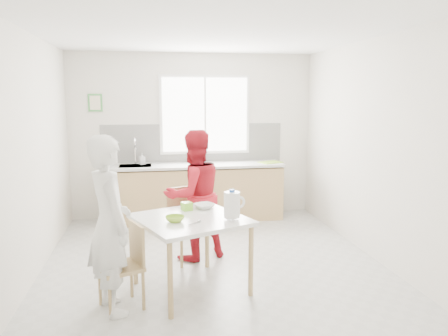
{
  "coord_description": "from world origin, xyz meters",
  "views": [
    {
      "loc": [
        -0.72,
        -4.99,
        1.99
      ],
      "look_at": [
        0.17,
        0.2,
        1.13
      ],
      "focal_mm": 35.0,
      "sensor_mm": 36.0,
      "label": 1
    }
  ],
  "objects_px": {
    "chair_far": "(185,220)",
    "bowl_green": "(175,219)",
    "wine_bottle_a": "(198,153)",
    "chair_left": "(127,262)",
    "dining_table": "(191,225)",
    "wine_bottle_b": "(203,154)",
    "person_white": "(110,225)",
    "milk_jug": "(232,204)",
    "bowl_white": "(204,206)",
    "person_red": "(194,195)"
  },
  "relations": [
    {
      "from": "dining_table",
      "to": "bowl_green",
      "type": "height_order",
      "value": "bowl_green"
    },
    {
      "from": "chair_left",
      "to": "wine_bottle_b",
      "type": "distance_m",
      "value": 3.21
    },
    {
      "from": "chair_left",
      "to": "chair_far",
      "type": "xyz_separation_m",
      "value": [
        0.65,
        1.15,
        0.05
      ]
    },
    {
      "from": "chair_left",
      "to": "person_red",
      "type": "bearing_deg",
      "value": 124.62
    },
    {
      "from": "bowl_green",
      "to": "chair_left",
      "type": "bearing_deg",
      "value": -163.6
    },
    {
      "from": "person_white",
      "to": "bowl_green",
      "type": "xyz_separation_m",
      "value": [
        0.61,
        0.19,
        -0.03
      ]
    },
    {
      "from": "bowl_white",
      "to": "person_red",
      "type": "bearing_deg",
      "value": 95.47
    },
    {
      "from": "person_white",
      "to": "dining_table",
      "type": "bearing_deg",
      "value": -90.0
    },
    {
      "from": "dining_table",
      "to": "bowl_green",
      "type": "relative_size",
      "value": 7.09
    },
    {
      "from": "wine_bottle_a",
      "to": "milk_jug",
      "type": "bearing_deg",
      "value": -89.84
    },
    {
      "from": "chair_far",
      "to": "person_red",
      "type": "bearing_deg",
      "value": -10.35
    },
    {
      "from": "chair_left",
      "to": "person_red",
      "type": "height_order",
      "value": "person_red"
    },
    {
      "from": "bowl_white",
      "to": "chair_far",
      "type": "bearing_deg",
      "value": 107.2
    },
    {
      "from": "chair_left",
      "to": "chair_far",
      "type": "bearing_deg",
      "value": 128.19
    },
    {
      "from": "person_white",
      "to": "milk_jug",
      "type": "distance_m",
      "value": 1.2
    },
    {
      "from": "person_red",
      "to": "bowl_green",
      "type": "xyz_separation_m",
      "value": [
        -0.29,
        -1.04,
        0.0
      ]
    },
    {
      "from": "dining_table",
      "to": "wine_bottle_a",
      "type": "bearing_deg",
      "value": 81.93
    },
    {
      "from": "person_red",
      "to": "milk_jug",
      "type": "relative_size",
      "value": 5.59
    },
    {
      "from": "dining_table",
      "to": "person_white",
      "type": "bearing_deg",
      "value": -157.76
    },
    {
      "from": "chair_far",
      "to": "bowl_green",
      "type": "bearing_deg",
      "value": -122.37
    },
    {
      "from": "chair_left",
      "to": "wine_bottle_a",
      "type": "height_order",
      "value": "wine_bottle_a"
    },
    {
      "from": "bowl_green",
      "to": "milk_jug",
      "type": "distance_m",
      "value": 0.59
    },
    {
      "from": "milk_jug",
      "to": "bowl_green",
      "type": "bearing_deg",
      "value": 156.15
    },
    {
      "from": "wine_bottle_a",
      "to": "person_red",
      "type": "bearing_deg",
      "value": -98.09
    },
    {
      "from": "chair_far",
      "to": "person_white",
      "type": "relative_size",
      "value": 0.54
    },
    {
      "from": "person_white",
      "to": "bowl_green",
      "type": "distance_m",
      "value": 0.64
    },
    {
      "from": "chair_far",
      "to": "person_white",
      "type": "bearing_deg",
      "value": -145.43
    },
    {
      "from": "bowl_green",
      "to": "milk_jug",
      "type": "height_order",
      "value": "milk_jug"
    },
    {
      "from": "dining_table",
      "to": "bowl_green",
      "type": "distance_m",
      "value": 0.23
    },
    {
      "from": "milk_jug",
      "to": "wine_bottle_a",
      "type": "xyz_separation_m",
      "value": [
        -0.01,
        2.95,
        0.15
      ]
    },
    {
      "from": "bowl_green",
      "to": "wine_bottle_b",
      "type": "bearing_deg",
      "value": 77.54
    },
    {
      "from": "person_white",
      "to": "wine_bottle_a",
      "type": "distance_m",
      "value": 3.35
    },
    {
      "from": "chair_far",
      "to": "bowl_green",
      "type": "distance_m",
      "value": 1.07
    },
    {
      "from": "dining_table",
      "to": "person_white",
      "type": "height_order",
      "value": "person_white"
    },
    {
      "from": "dining_table",
      "to": "wine_bottle_a",
      "type": "distance_m",
      "value": 2.86
    },
    {
      "from": "dining_table",
      "to": "wine_bottle_b",
      "type": "bearing_deg",
      "value": 80.39
    },
    {
      "from": "chair_left",
      "to": "dining_table",
      "type": "bearing_deg",
      "value": 90.0
    },
    {
      "from": "dining_table",
      "to": "chair_far",
      "type": "relative_size",
      "value": 1.47
    },
    {
      "from": "bowl_white",
      "to": "dining_table",
      "type": "bearing_deg",
      "value": -117.96
    },
    {
      "from": "wine_bottle_a",
      "to": "chair_left",
      "type": "bearing_deg",
      "value": -108.65
    },
    {
      "from": "wine_bottle_a",
      "to": "bowl_white",
      "type": "bearing_deg",
      "value": -94.99
    },
    {
      "from": "person_white",
      "to": "milk_jug",
      "type": "height_order",
      "value": "person_white"
    },
    {
      "from": "dining_table",
      "to": "bowl_green",
      "type": "bearing_deg",
      "value": -143.73
    },
    {
      "from": "dining_table",
      "to": "wine_bottle_b",
      "type": "distance_m",
      "value": 2.75
    },
    {
      "from": "wine_bottle_a",
      "to": "bowl_green",
      "type": "bearing_deg",
      "value": -100.9
    },
    {
      "from": "person_red",
      "to": "bowl_white",
      "type": "xyz_separation_m",
      "value": [
        0.05,
        -0.57,
        0.0
      ]
    },
    {
      "from": "wine_bottle_b",
      "to": "bowl_white",
      "type": "bearing_deg",
      "value": -96.62
    },
    {
      "from": "wine_bottle_a",
      "to": "wine_bottle_b",
      "type": "xyz_separation_m",
      "value": [
        0.06,
        -0.12,
        -0.01
      ]
    },
    {
      "from": "bowl_green",
      "to": "bowl_white",
      "type": "xyz_separation_m",
      "value": [
        0.35,
        0.47,
        -0.0
      ]
    },
    {
      "from": "dining_table",
      "to": "chair_left",
      "type": "distance_m",
      "value": 0.73
    }
  ]
}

